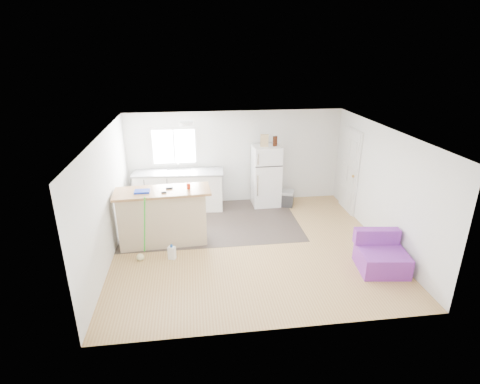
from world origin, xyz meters
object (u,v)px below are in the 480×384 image
(purple_seat, at_px, (381,256))
(bottle_left, at_px, (274,141))
(refrigerator, at_px, (266,176))
(red_cup, at_px, (188,186))
(peninsula, at_px, (163,217))
(cleaner_jug, at_px, (172,253))
(cooler, at_px, (283,198))
(blue_tray, at_px, (142,191))
(cardboard_box, at_px, (264,140))
(mop, at_px, (141,249))
(bottle_right, at_px, (276,141))
(kitchen_cabinets, at_px, (179,190))

(purple_seat, xyz_separation_m, bottle_left, (-1.36, 3.25, 1.44))
(refrigerator, bearing_deg, red_cup, -139.71)
(peninsula, relative_size, refrigerator, 1.25)
(purple_seat, height_order, cleaner_jug, purple_seat)
(cooler, height_order, cleaner_jug, cooler)
(peninsula, distance_m, blue_tray, 0.70)
(red_cup, distance_m, blue_tray, 0.92)
(purple_seat, height_order, cardboard_box, cardboard_box)
(cooler, bearing_deg, cardboard_box, -170.47)
(mop, bearing_deg, bottle_right, 9.69)
(purple_seat, xyz_separation_m, cleaner_jug, (-3.87, 0.84, -0.12))
(purple_seat, height_order, blue_tray, blue_tray)
(cooler, bearing_deg, peninsula, -130.88)
(blue_tray, xyz_separation_m, bottle_right, (3.10, 1.79, 0.50))
(cardboard_box, bearing_deg, red_cup, -137.96)
(red_cup, height_order, bottle_right, bottle_right)
(kitchen_cabinets, xyz_separation_m, peninsula, (-0.30, -1.76, 0.09))
(blue_tray, bearing_deg, bottle_right, 30.09)
(red_cup, bearing_deg, peninsula, -177.68)
(refrigerator, bearing_deg, cardboard_box, -151.88)
(purple_seat, bearing_deg, blue_tray, 168.59)
(kitchen_cabinets, relative_size, refrigerator, 1.45)
(mop, relative_size, bottle_left, 5.34)
(refrigerator, height_order, mop, refrigerator)
(peninsula, bearing_deg, bottle_right, 29.07)
(purple_seat, relative_size, bottle_right, 3.73)
(blue_tray, xyz_separation_m, cardboard_box, (2.80, 1.78, 0.52))
(peninsula, height_order, cleaner_jug, peninsula)
(cardboard_box, relative_size, bottle_left, 1.20)
(blue_tray, bearing_deg, bottle_left, 30.15)
(cooler, relative_size, red_cup, 5.19)
(red_cup, relative_size, bottle_left, 0.48)
(cooler, relative_size, purple_seat, 0.67)
(bottle_left, bearing_deg, kitchen_cabinets, 178.80)
(refrigerator, bearing_deg, bottle_left, -17.58)
(peninsula, bearing_deg, cleaner_jug, -78.76)
(cleaner_jug, bearing_deg, kitchen_cabinets, 105.91)
(kitchen_cabinets, distance_m, bottle_left, 2.67)
(peninsula, xyz_separation_m, refrigerator, (2.52, 1.77, 0.19))
(peninsula, distance_m, cooler, 3.40)
(red_cup, distance_m, bottle_left, 2.76)
(peninsula, relative_size, purple_seat, 2.10)
(cardboard_box, bearing_deg, purple_seat, -63.81)
(blue_tray, relative_size, bottle_left, 1.20)
(mop, xyz_separation_m, bottle_left, (3.09, 2.36, 1.46))
(peninsula, distance_m, mop, 0.84)
(cardboard_box, xyz_separation_m, bottle_right, (0.29, 0.01, -0.02))
(kitchen_cabinets, height_order, cleaner_jug, kitchen_cabinets)
(cardboard_box, bearing_deg, bottle_left, -2.14)
(cleaner_jug, height_order, mop, mop)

